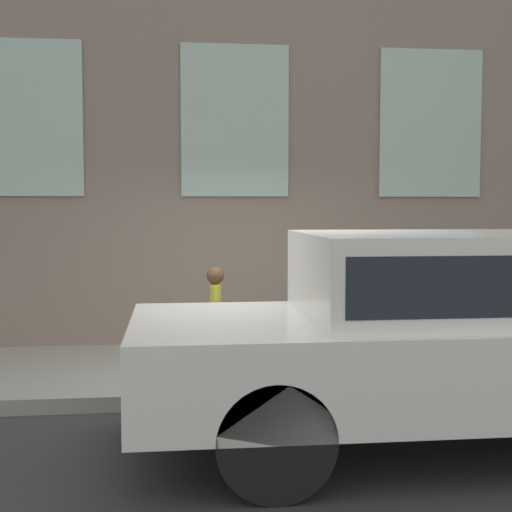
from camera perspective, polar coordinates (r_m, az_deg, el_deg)
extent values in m
plane|color=#2D2D30|center=(7.05, 0.24, -12.08)|extent=(80.00, 80.00, 0.00)
cube|color=gray|center=(8.28, -0.86, -9.09)|extent=(2.60, 60.00, 0.15)
cube|color=gray|center=(9.75, -1.79, 16.77)|extent=(0.30, 40.00, 8.21)
cube|color=#9EBCB2|center=(9.98, 13.80, 10.26)|extent=(0.03, 1.40, 1.96)
cube|color=#9EBCB2|center=(9.40, -1.69, 10.77)|extent=(0.03, 1.40, 1.96)
cube|color=#9EBCB2|center=(9.54, -17.93, 10.48)|extent=(0.03, 1.40, 1.96)
cylinder|color=gold|center=(7.67, 3.25, -9.40)|extent=(0.35, 0.35, 0.04)
cylinder|color=gold|center=(7.60, 3.26, -6.93)|extent=(0.26, 0.26, 0.72)
sphere|color=#A4891E|center=(7.54, 3.27, -4.26)|extent=(0.27, 0.27, 0.27)
cylinder|color=black|center=(7.53, 3.27, -3.65)|extent=(0.09, 0.09, 0.11)
cylinder|color=gold|center=(7.62, 4.59, -6.25)|extent=(0.09, 0.10, 0.09)
cylinder|color=gold|center=(7.56, 1.91, -6.33)|extent=(0.09, 0.10, 0.09)
cylinder|color=navy|center=(7.56, -3.23, -7.60)|extent=(0.08, 0.08, 0.56)
cylinder|color=navy|center=(7.67, -3.28, -7.42)|extent=(0.08, 0.08, 0.56)
cube|color=yellow|center=(7.53, -3.27, -3.86)|extent=(0.15, 0.10, 0.42)
cylinder|color=yellow|center=(7.42, -3.22, -3.89)|extent=(0.07, 0.07, 0.40)
cylinder|color=yellow|center=(7.64, -3.32, -3.67)|extent=(0.07, 0.07, 0.40)
sphere|color=brown|center=(7.50, -3.28, -1.56)|extent=(0.19, 0.19, 0.19)
cylinder|color=black|center=(4.87, 1.54, -14.54)|extent=(0.24, 0.81, 0.81)
cylinder|color=black|center=(6.54, -0.69, -9.69)|extent=(0.24, 0.81, 0.81)
cube|color=white|center=(6.03, 15.90, -7.75)|extent=(1.99, 5.23, 0.67)
cube|color=white|center=(5.93, 16.02, -1.41)|extent=(1.75, 2.51, 0.66)
cube|color=#1E232D|center=(5.93, 16.02, -1.41)|extent=(1.76, 2.31, 0.42)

